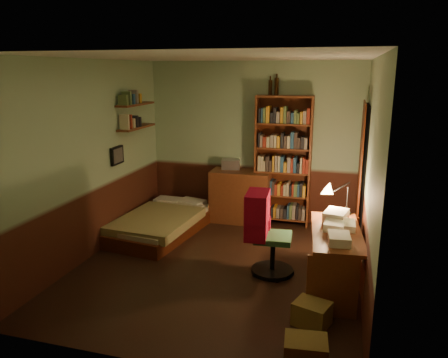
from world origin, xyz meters
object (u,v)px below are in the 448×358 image
(desk, at_px, (335,260))
(desk_lamp, at_px, (348,194))
(bookshelf, at_px, (283,161))
(bed, at_px, (161,216))
(mini_stereo, at_px, (231,164))
(cardboard_box_a, at_px, (305,354))
(office_chair, at_px, (273,239))
(cardboard_box_b, at_px, (312,314))
(dresser, at_px, (241,196))

(desk, relative_size, desk_lamp, 2.52)
(bookshelf, height_order, desk, bookshelf)
(bed, xyz_separation_m, bookshelf, (1.71, 0.95, 0.77))
(bed, distance_m, desk_lamp, 2.84)
(mini_stereo, height_order, cardboard_box_a, mini_stereo)
(office_chair, xyz_separation_m, cardboard_box_a, (0.58, -1.69, -0.31))
(desk_lamp, height_order, cardboard_box_b, desk_lamp)
(bookshelf, bearing_deg, dresser, -174.75)
(mini_stereo, bearing_deg, bed, -141.12)
(bookshelf, bearing_deg, bed, -152.88)
(cardboard_box_a, bearing_deg, desk_lamp, 82.99)
(mini_stereo, height_order, bookshelf, bookshelf)
(bookshelf, distance_m, desk, 2.33)
(bookshelf, bearing_deg, desk_lamp, -55.36)
(cardboard_box_a, bearing_deg, desk, 83.60)
(office_chair, height_order, cardboard_box_a, office_chair)
(dresser, bearing_deg, bed, -140.86)
(mini_stereo, distance_m, cardboard_box_b, 3.42)
(bed, xyz_separation_m, dresser, (1.04, 0.87, 0.16))
(bed, height_order, cardboard_box_a, bed)
(desk_lamp, bearing_deg, bed, 179.82)
(bookshelf, relative_size, cardboard_box_b, 6.23)
(cardboard_box_b, bearing_deg, dresser, 117.01)
(bed, height_order, bookshelf, bookshelf)
(bookshelf, xyz_separation_m, cardboard_box_a, (0.75, -3.53, -0.90))
(desk, bearing_deg, bed, 152.04)
(desk, relative_size, cardboard_box_b, 3.92)
(bed, xyz_separation_m, desk_lamp, (2.73, -0.42, 0.69))
(desk_lamp, relative_size, cardboard_box_b, 1.56)
(dresser, relative_size, cardboard_box_a, 2.69)
(desk, relative_size, office_chair, 1.46)
(dresser, xyz_separation_m, cardboard_box_a, (1.42, -3.45, -0.29))
(desk_lamp, relative_size, cardboard_box_a, 1.45)
(cardboard_box_b, bearing_deg, cardboard_box_a, -89.60)
(desk, height_order, office_chair, office_chair)
(bookshelf, bearing_deg, mini_stereo, 175.31)
(desk_lamp, xyz_separation_m, office_chair, (-0.84, -0.47, -0.51))
(bed, relative_size, desk, 1.39)
(bookshelf, height_order, cardboard_box_b, bookshelf)
(desk, xyz_separation_m, desk_lamp, (0.10, 0.65, 0.61))
(mini_stereo, bearing_deg, desk_lamp, -47.69)
(bookshelf, xyz_separation_m, office_chair, (0.18, -1.84, -0.59))
(desk_lamp, bearing_deg, mini_stereo, 151.78)
(dresser, bearing_deg, cardboard_box_a, -68.28)
(bookshelf, distance_m, cardboard_box_b, 3.10)
(cardboard_box_a, bearing_deg, office_chair, 108.81)
(bed, relative_size, cardboard_box_a, 5.08)
(bookshelf, height_order, office_chair, bookshelf)
(cardboard_box_a, bearing_deg, mini_stereo, 114.42)
(desk_lamp, bearing_deg, bookshelf, 135.22)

